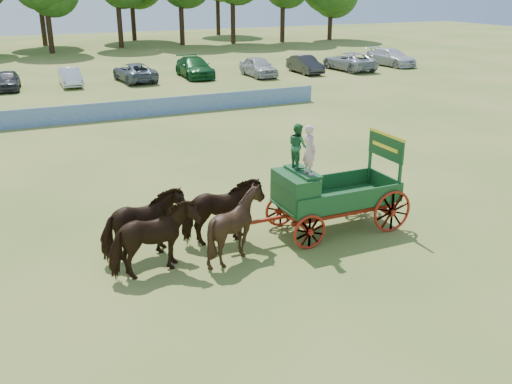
% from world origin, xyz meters
% --- Properties ---
extents(ground, '(160.00, 160.00, 0.00)m').
position_xyz_m(ground, '(0.00, 0.00, 0.00)').
color(ground, '#9B8B46').
rests_on(ground, ground).
extents(horse_lead_left, '(2.56, 1.49, 2.04)m').
position_xyz_m(horse_lead_left, '(-3.99, -1.29, 1.02)').
color(horse_lead_left, black).
rests_on(horse_lead_left, ground).
extents(horse_lead_right, '(2.57, 1.51, 2.04)m').
position_xyz_m(horse_lead_right, '(-3.99, -0.19, 1.02)').
color(horse_lead_right, black).
rests_on(horse_lead_right, ground).
extents(horse_wheel_left, '(2.21, 2.07, 2.04)m').
position_xyz_m(horse_wheel_left, '(-1.59, -1.29, 1.02)').
color(horse_wheel_left, black).
rests_on(horse_wheel_left, ground).
extents(horse_wheel_right, '(2.44, 1.16, 2.04)m').
position_xyz_m(horse_wheel_right, '(-1.59, -0.19, 1.02)').
color(horse_wheel_right, black).
rests_on(horse_wheel_right, ground).
extents(farm_dray, '(6.00, 2.00, 3.65)m').
position_xyz_m(farm_dray, '(1.39, -0.73, 1.56)').
color(farm_dray, '#A42210').
rests_on(farm_dray, ground).
extents(sponsor_banner, '(26.00, 0.08, 1.05)m').
position_xyz_m(sponsor_banner, '(-1.00, 18.00, 0.53)').
color(sponsor_banner, '#1B4693').
rests_on(sponsor_banner, ground).
extents(parked_cars, '(56.28, 7.83, 1.64)m').
position_xyz_m(parked_cars, '(2.20, 29.88, 0.78)').
color(parked_cars, silver).
rests_on(parked_cars, ground).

